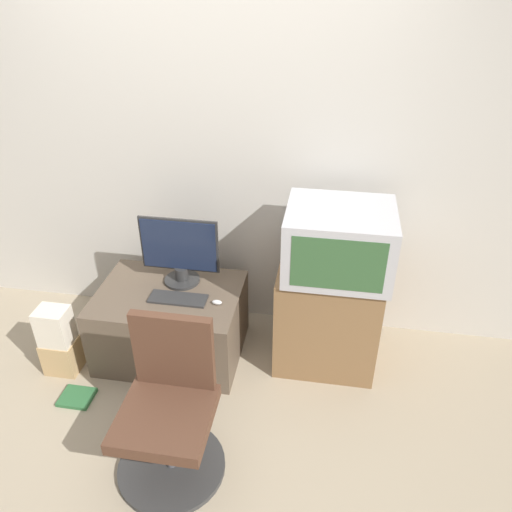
% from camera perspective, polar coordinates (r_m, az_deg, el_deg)
% --- Properties ---
extents(ground_plane, '(12.00, 12.00, 0.00)m').
position_cam_1_polar(ground_plane, '(3.00, -9.66, -21.20)').
color(ground_plane, tan).
extents(wall_back, '(4.40, 0.05, 2.60)m').
position_cam_1_polar(wall_back, '(3.28, -4.53, 12.41)').
color(wall_back, beige).
rests_on(wall_back, ground_plane).
extents(desk, '(0.93, 0.68, 0.49)m').
position_cam_1_polar(desk, '(3.41, -9.66, -7.50)').
color(desk, brown).
rests_on(desk, ground_plane).
extents(side_stand, '(0.64, 0.55, 0.71)m').
position_cam_1_polar(side_stand, '(3.30, 8.11, -6.50)').
color(side_stand, olive).
rests_on(side_stand, ground_plane).
extents(main_monitor, '(0.51, 0.23, 0.46)m').
position_cam_1_polar(main_monitor, '(3.24, -8.71, 0.46)').
color(main_monitor, '#2D2D2D').
rests_on(main_monitor, desk).
extents(keyboard, '(0.37, 0.13, 0.01)m').
position_cam_1_polar(keyboard, '(3.19, -8.90, -4.84)').
color(keyboard, '#2D2D2D').
rests_on(keyboard, desk).
extents(mouse, '(0.06, 0.03, 0.03)m').
position_cam_1_polar(mouse, '(3.12, -4.49, -5.30)').
color(mouse, silver).
rests_on(mouse, desk).
extents(crt_tv, '(0.63, 0.54, 0.41)m').
position_cam_1_polar(crt_tv, '(2.97, 9.44, 1.65)').
color(crt_tv, '#B7B7BC').
rests_on(crt_tv, side_stand).
extents(office_chair, '(0.57, 0.57, 0.87)m').
position_cam_1_polar(office_chair, '(2.70, -9.87, -17.48)').
color(office_chair, '#333333').
rests_on(office_chair, ground_plane).
extents(cardboard_box_lower, '(0.21, 0.17, 0.24)m').
position_cam_1_polar(cardboard_box_lower, '(3.55, -21.26, -10.52)').
color(cardboard_box_lower, tan).
rests_on(cardboard_box_lower, ground_plane).
extents(cardboard_box_upper, '(0.20, 0.16, 0.25)m').
position_cam_1_polar(cardboard_box_upper, '(3.40, -22.04, -7.45)').
color(cardboard_box_upper, beige).
rests_on(cardboard_box_upper, cardboard_box_lower).
extents(book, '(0.20, 0.17, 0.02)m').
position_cam_1_polar(book, '(3.39, -19.78, -14.95)').
color(book, '#2D6638').
rests_on(book, ground_plane).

